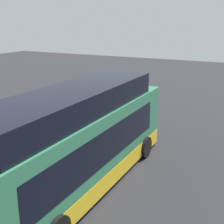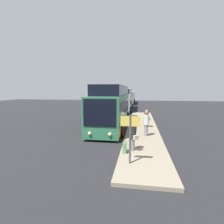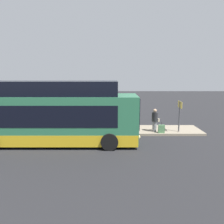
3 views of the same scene
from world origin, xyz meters
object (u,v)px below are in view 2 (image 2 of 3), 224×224
Objects in this scene: bus_third at (129,98)px; passenger_waiting at (146,118)px; bus_lead at (112,108)px; passenger_with_bags at (146,122)px; sign_post at (130,132)px; suitcase at (125,147)px; bus_second at (124,101)px; passenger_boarding at (132,135)px.

bus_third is 6.71× the size of passenger_waiting.
bus_lead reaches higher than passenger_with_bags.
sign_post is (8.77, 2.22, -0.11)m from bus_lead.
passenger_with_bags is 3.95m from suitcase.
bus_lead reaches higher than sign_post.
bus_lead is at bearing 0.00° from bus_second.
passenger_with_bags is at bearing 160.91° from suitcase.
bus_second is 21.11m from suitcase.
passenger_with_bags is (17.32, 3.13, -0.45)m from bus_second.
passenger_boarding is (20.58, 2.25, -0.57)m from bus_second.
bus_third is at bearing -127.08° from passenger_boarding.
bus_second reaches higher than bus_third.
passenger_boarding is at bearing 6.24° from bus_second.
bus_lead is at bearing -112.97° from passenger_boarding.
bus_lead reaches higher than bus_second.
passenger_boarding is (6.99, 2.25, -0.72)m from bus_lead.
passenger_with_bags reaches higher than passenger_boarding.
bus_second is 7.18× the size of passenger_waiting.
passenger_with_bags is at bearing -145.93° from passenger_boarding.
passenger_with_bags is at bearing 169.69° from sign_post.
bus_second is 6.79× the size of passenger_boarding.
bus_third is 36.39m from sign_post.
bus_second is at bearing -174.34° from sign_post.
sign_post is (1.36, 0.36, 1.21)m from suitcase.
passenger_waiting is 3.05m from passenger_with_bags.
bus_second is (-13.58, -0.00, -0.15)m from bus_lead.
passenger_with_bags is at bearing 2.73° from passenger_waiting.
passenger_with_bags is at bearing 10.25° from bus_second.
passenger_with_bags reaches higher than suitcase.
passenger_waiting is at bearing -139.92° from passenger_boarding.
passenger_waiting is at bearing 168.21° from suitcase.
bus_second is at bearing -174.94° from suitcase.
passenger_with_bags is 0.81× the size of sign_post.
bus_lead is 27.56m from bus_third.
bus_third reaches higher than sign_post.
bus_third is 31.45m from passenger_with_bags.
passenger_waiting is (0.70, 3.26, -0.77)m from bus_lead.
bus_third is at bearing 102.42° from passenger_with_bags.
bus_third is 6.34× the size of passenger_boarding.
bus_lead is 13.59m from bus_second.
bus_lead is 4.71× the size of sign_post.
bus_second is 22.46m from sign_post.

